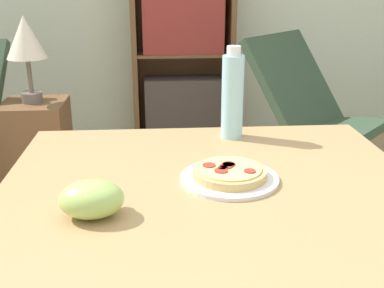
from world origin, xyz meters
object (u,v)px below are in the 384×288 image
bookshelf (183,61)px  pizza_on_plate (231,175)px  grape_bunch (92,199)px  table_lamp (26,41)px  side_table (38,150)px  lounge_chair_far (315,140)px  drink_bottle (233,95)px

bookshelf → pizza_on_plate: bearing=-90.2°
pizza_on_plate → grape_bunch: bearing=-153.0°
pizza_on_plate → grape_bunch: 0.36m
table_lamp → side_table: bearing=63.4°
lounge_chair_far → table_lamp: size_ratio=2.10×
drink_bottle → side_table: (-0.91, 1.17, -0.59)m
pizza_on_plate → bookshelf: bookshelf is taller
drink_bottle → lounge_chair_far: 1.52m
drink_bottle → table_lamp: (-0.91, 1.17, 0.02)m
bookshelf → table_lamp: bearing=-134.5°
side_table → table_lamp: bearing=-116.6°
pizza_on_plate → grape_bunch: (-0.32, -0.16, 0.03)m
bookshelf → table_lamp: 1.26m
side_table → table_lamp: 0.60m
pizza_on_plate → lounge_chair_far: lounge_chair_far is taller
table_lamp → grape_bunch: bearing=-72.1°
pizza_on_plate → table_lamp: 1.74m
side_table → table_lamp: (-0.00, -0.00, 0.60)m
drink_bottle → lounge_chair_far: size_ratio=0.29×
grape_bunch → table_lamp: size_ratio=0.30×
pizza_on_plate → lounge_chair_far: bearing=64.3°
grape_bunch → lounge_chair_far: size_ratio=0.14×
drink_bottle → side_table: drink_bottle is taller
side_table → table_lamp: table_lamp is taller
pizza_on_plate → side_table: (-0.86, 1.50, -0.47)m
table_lamp → pizza_on_plate: bearing=-60.3°
drink_bottle → side_table: size_ratio=0.51×
lounge_chair_far → bookshelf: 1.16m
drink_bottle → table_lamp: same height
side_table → bookshelf: bearing=45.5°
pizza_on_plate → bookshelf: 2.39m
drink_bottle → pizza_on_plate: bearing=-98.7°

